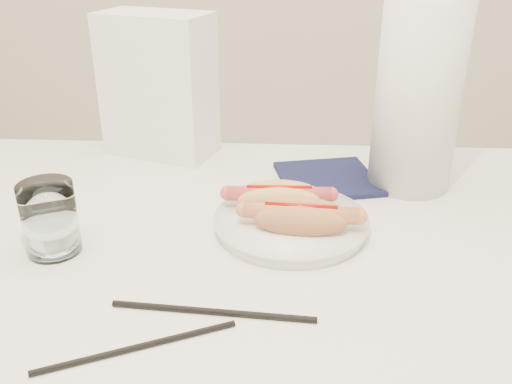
{
  "coord_description": "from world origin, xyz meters",
  "views": [
    {
      "loc": [
        0.09,
        -0.67,
        1.15
      ],
      "look_at": [
        0.05,
        0.03,
        0.82
      ],
      "focal_mm": 39.18,
      "sensor_mm": 36.0,
      "label": 1
    }
  ],
  "objects_px": {
    "plate": "(291,225)",
    "napkin_box": "(159,86)",
    "hotdog_left": "(279,198)",
    "water_glass": "(50,219)",
    "hotdog_right": "(301,217)",
    "paper_towel_roll": "(418,98)",
    "table": "(218,280)"
  },
  "relations": [
    {
      "from": "plate",
      "to": "napkin_box",
      "type": "bearing_deg",
      "value": 129.8
    },
    {
      "from": "hotdog_left",
      "to": "water_glass",
      "type": "height_order",
      "value": "water_glass"
    },
    {
      "from": "plate",
      "to": "hotdog_right",
      "type": "xyz_separation_m",
      "value": [
        0.01,
        -0.03,
        0.03
      ]
    },
    {
      "from": "plate",
      "to": "water_glass",
      "type": "height_order",
      "value": "water_glass"
    },
    {
      "from": "hotdog_left",
      "to": "paper_towel_roll",
      "type": "relative_size",
      "value": 0.5
    },
    {
      "from": "water_glass",
      "to": "paper_towel_roll",
      "type": "relative_size",
      "value": 0.33
    },
    {
      "from": "hotdog_left",
      "to": "paper_towel_roll",
      "type": "bearing_deg",
      "value": 31.61
    },
    {
      "from": "table",
      "to": "water_glass",
      "type": "distance_m",
      "value": 0.25
    },
    {
      "from": "water_glass",
      "to": "paper_towel_roll",
      "type": "xyz_separation_m",
      "value": [
        0.52,
        0.25,
        0.1
      ]
    },
    {
      "from": "table",
      "to": "water_glass",
      "type": "height_order",
      "value": "water_glass"
    },
    {
      "from": "plate",
      "to": "hotdog_right",
      "type": "height_order",
      "value": "hotdog_right"
    },
    {
      "from": "hotdog_right",
      "to": "paper_towel_roll",
      "type": "bearing_deg",
      "value": 51.66
    },
    {
      "from": "hotdog_left",
      "to": "hotdog_right",
      "type": "relative_size",
      "value": 0.96
    },
    {
      "from": "hotdog_right",
      "to": "napkin_box",
      "type": "height_order",
      "value": "napkin_box"
    },
    {
      "from": "table",
      "to": "hotdog_right",
      "type": "xyz_separation_m",
      "value": [
        0.12,
        0.02,
        0.1
      ]
    },
    {
      "from": "hotdog_right",
      "to": "paper_towel_roll",
      "type": "relative_size",
      "value": 0.53
    },
    {
      "from": "table",
      "to": "hotdog_left",
      "type": "height_order",
      "value": "hotdog_left"
    },
    {
      "from": "plate",
      "to": "hotdog_left",
      "type": "relative_size",
      "value": 1.41
    },
    {
      "from": "table",
      "to": "napkin_box",
      "type": "distance_m",
      "value": 0.42
    },
    {
      "from": "plate",
      "to": "water_glass",
      "type": "relative_size",
      "value": 2.16
    },
    {
      "from": "table",
      "to": "paper_towel_roll",
      "type": "bearing_deg",
      "value": 35.66
    },
    {
      "from": "water_glass",
      "to": "paper_towel_roll",
      "type": "distance_m",
      "value": 0.59
    },
    {
      "from": "hotdog_left",
      "to": "napkin_box",
      "type": "distance_m",
      "value": 0.37
    },
    {
      "from": "napkin_box",
      "to": "water_glass",
      "type": "bearing_deg",
      "value": -82.43
    },
    {
      "from": "napkin_box",
      "to": "paper_towel_roll",
      "type": "xyz_separation_m",
      "value": [
        0.45,
        -0.13,
        0.02
      ]
    },
    {
      "from": "water_glass",
      "to": "table",
      "type": "bearing_deg",
      "value": 7.22
    },
    {
      "from": "table",
      "to": "hotdog_left",
      "type": "distance_m",
      "value": 0.15
    },
    {
      "from": "napkin_box",
      "to": "paper_towel_roll",
      "type": "height_order",
      "value": "paper_towel_roll"
    },
    {
      "from": "napkin_box",
      "to": "paper_towel_roll",
      "type": "bearing_deg",
      "value": 2.89
    },
    {
      "from": "plate",
      "to": "paper_towel_roll",
      "type": "relative_size",
      "value": 0.71
    },
    {
      "from": "table",
      "to": "hotdog_left",
      "type": "bearing_deg",
      "value": 41.95
    },
    {
      "from": "hotdog_left",
      "to": "water_glass",
      "type": "bearing_deg",
      "value": -162.34
    }
  ]
}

